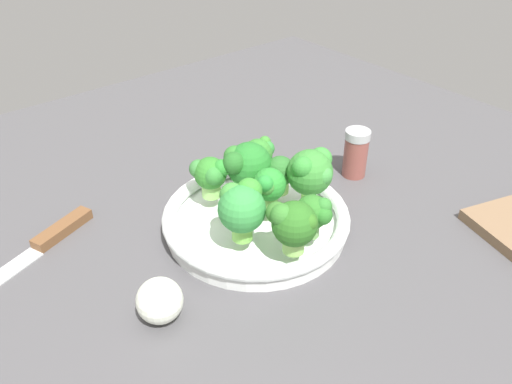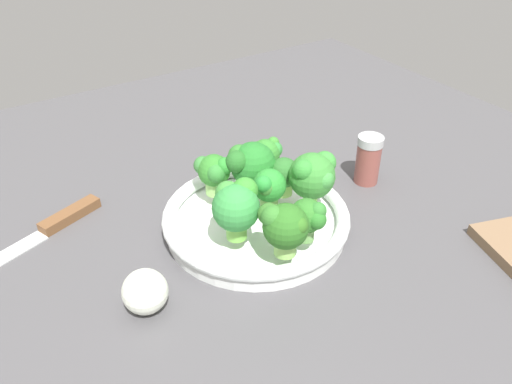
{
  "view_description": "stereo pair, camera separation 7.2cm",
  "coord_description": "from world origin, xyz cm",
  "px_view_note": "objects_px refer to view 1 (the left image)",
  "views": [
    {
      "loc": [
        -39.11,
        -44.28,
        46.77
      ],
      "look_at": [
        -0.94,
        1.98,
        6.52
      ],
      "focal_mm": 36.78,
      "sensor_mm": 36.0,
      "label": 1
    },
    {
      "loc": [
        -33.28,
        -48.53,
        46.77
      ],
      "look_at": [
        -0.94,
        1.98,
        6.52
      ],
      "focal_mm": 36.78,
      "sensor_mm": 36.0,
      "label": 2
    }
  ],
  "objects_px": {
    "broccoli_floret_1": "(269,187)",
    "broccoli_floret_2": "(314,213)",
    "broccoli_floret_0": "(259,153)",
    "knife": "(36,248)",
    "pepper_shaker": "(356,153)",
    "broccoli_floret_8": "(247,165)",
    "broccoli_floret_6": "(311,172)",
    "bowl": "(256,219)",
    "garlic_bulb": "(160,301)",
    "broccoli_floret_7": "(280,172)",
    "broccoli_floret_4": "(241,205)",
    "broccoli_floret_5": "(293,223)",
    "broccoli_floret_3": "(210,174)"
  },
  "relations": [
    {
      "from": "broccoli_floret_1",
      "to": "broccoli_floret_8",
      "type": "bearing_deg",
      "value": 82.38
    },
    {
      "from": "broccoli_floret_0",
      "to": "knife",
      "type": "xyz_separation_m",
      "value": [
        -0.33,
        0.08,
        -0.07
      ]
    },
    {
      "from": "broccoli_floret_6",
      "to": "broccoli_floret_7",
      "type": "distance_m",
      "value": 0.05
    },
    {
      "from": "garlic_bulb",
      "to": "pepper_shaker",
      "type": "bearing_deg",
      "value": 9.71
    },
    {
      "from": "broccoli_floret_8",
      "to": "broccoli_floret_1",
      "type": "bearing_deg",
      "value": -97.62
    },
    {
      "from": "broccoli_floret_7",
      "to": "broccoli_floret_8",
      "type": "xyz_separation_m",
      "value": [
        -0.04,
        0.03,
        0.01
      ]
    },
    {
      "from": "broccoli_floret_2",
      "to": "pepper_shaker",
      "type": "relative_size",
      "value": 0.74
    },
    {
      "from": "broccoli_floret_7",
      "to": "pepper_shaker",
      "type": "xyz_separation_m",
      "value": [
        0.17,
        -0.0,
        -0.03
      ]
    },
    {
      "from": "broccoli_floret_6",
      "to": "broccoli_floret_7",
      "type": "bearing_deg",
      "value": 109.42
    },
    {
      "from": "broccoli_floret_5",
      "to": "pepper_shaker",
      "type": "height_order",
      "value": "broccoli_floret_5"
    },
    {
      "from": "broccoli_floret_5",
      "to": "knife",
      "type": "height_order",
      "value": "broccoli_floret_5"
    },
    {
      "from": "bowl",
      "to": "broccoli_floret_2",
      "type": "distance_m",
      "value": 0.11
    },
    {
      "from": "broccoli_floret_3",
      "to": "pepper_shaker",
      "type": "relative_size",
      "value": 0.77
    },
    {
      "from": "bowl",
      "to": "pepper_shaker",
      "type": "distance_m",
      "value": 0.22
    },
    {
      "from": "broccoli_floret_0",
      "to": "broccoli_floret_3",
      "type": "bearing_deg",
      "value": -177.65
    },
    {
      "from": "broccoli_floret_1",
      "to": "broccoli_floret_7",
      "type": "relative_size",
      "value": 1.13
    },
    {
      "from": "broccoli_floret_4",
      "to": "broccoli_floret_5",
      "type": "height_order",
      "value": "broccoli_floret_4"
    },
    {
      "from": "broccoli_floret_8",
      "to": "pepper_shaker",
      "type": "bearing_deg",
      "value": -9.32
    },
    {
      "from": "broccoli_floret_6",
      "to": "broccoli_floret_5",
      "type": "bearing_deg",
      "value": -145.71
    },
    {
      "from": "broccoli_floret_4",
      "to": "broccoli_floret_7",
      "type": "bearing_deg",
      "value": 23.27
    },
    {
      "from": "broccoli_floret_3",
      "to": "broccoli_floret_7",
      "type": "relative_size",
      "value": 1.09
    },
    {
      "from": "broccoli_floret_2",
      "to": "broccoli_floret_5",
      "type": "xyz_separation_m",
      "value": [
        -0.04,
        -0.0,
        0.01
      ]
    },
    {
      "from": "bowl",
      "to": "broccoli_floret_0",
      "type": "height_order",
      "value": "broccoli_floret_0"
    },
    {
      "from": "bowl",
      "to": "broccoli_floret_2",
      "type": "xyz_separation_m",
      "value": [
        0.02,
        -0.09,
        0.05
      ]
    },
    {
      "from": "broccoli_floret_6",
      "to": "pepper_shaker",
      "type": "distance_m",
      "value": 0.16
    },
    {
      "from": "bowl",
      "to": "garlic_bulb",
      "type": "distance_m",
      "value": 0.2
    },
    {
      "from": "broccoli_floret_7",
      "to": "garlic_bulb",
      "type": "height_order",
      "value": "broccoli_floret_7"
    },
    {
      "from": "broccoli_floret_6",
      "to": "broccoli_floret_8",
      "type": "relative_size",
      "value": 1.04
    },
    {
      "from": "bowl",
      "to": "broccoli_floret_7",
      "type": "height_order",
      "value": "broccoli_floret_7"
    },
    {
      "from": "broccoli_floret_4",
      "to": "broccoli_floret_6",
      "type": "bearing_deg",
      "value": 0.11
    },
    {
      "from": "bowl",
      "to": "broccoli_floret_3",
      "type": "distance_m",
      "value": 0.09
    },
    {
      "from": "broccoli_floret_1",
      "to": "bowl",
      "type": "bearing_deg",
      "value": 133.82
    },
    {
      "from": "broccoli_floret_3",
      "to": "broccoli_floret_4",
      "type": "xyz_separation_m",
      "value": [
        -0.02,
        -0.1,
        0.01
      ]
    },
    {
      "from": "broccoli_floret_3",
      "to": "garlic_bulb",
      "type": "xyz_separation_m",
      "value": [
        -0.16,
        -0.13,
        -0.05
      ]
    },
    {
      "from": "broccoli_floret_5",
      "to": "broccoli_floret_6",
      "type": "xyz_separation_m",
      "value": [
        0.1,
        0.06,
        0.01
      ]
    },
    {
      "from": "broccoli_floret_7",
      "to": "broccoli_floret_4",
      "type": "bearing_deg",
      "value": -156.73
    },
    {
      "from": "broccoli_floret_4",
      "to": "broccoli_floret_8",
      "type": "xyz_separation_m",
      "value": [
        0.07,
        0.08,
        -0.0
      ]
    },
    {
      "from": "broccoli_floret_8",
      "to": "broccoli_floret_0",
      "type": "bearing_deg",
      "value": 30.67
    },
    {
      "from": "broccoli_floret_0",
      "to": "pepper_shaker",
      "type": "height_order",
      "value": "broccoli_floret_0"
    },
    {
      "from": "broccoli_floret_1",
      "to": "broccoli_floret_2",
      "type": "distance_m",
      "value": 0.08
    },
    {
      "from": "broccoli_floret_4",
      "to": "broccoli_floret_7",
      "type": "height_order",
      "value": "broccoli_floret_4"
    },
    {
      "from": "bowl",
      "to": "garlic_bulb",
      "type": "xyz_separation_m",
      "value": [
        -0.19,
        -0.06,
        0.01
      ]
    },
    {
      "from": "broccoli_floret_2",
      "to": "broccoli_floret_6",
      "type": "xyz_separation_m",
      "value": [
        0.05,
        0.06,
        0.01
      ]
    },
    {
      "from": "broccoli_floret_3",
      "to": "knife",
      "type": "xyz_separation_m",
      "value": [
        -0.23,
        0.09,
        -0.07
      ]
    },
    {
      "from": "broccoli_floret_7",
      "to": "garlic_bulb",
      "type": "xyz_separation_m",
      "value": [
        -0.25,
        -0.07,
        -0.04
      ]
    },
    {
      "from": "bowl",
      "to": "broccoli_floret_7",
      "type": "xyz_separation_m",
      "value": [
        0.06,
        0.01,
        0.05
      ]
    },
    {
      "from": "garlic_bulb",
      "to": "broccoli_floret_8",
      "type": "bearing_deg",
      "value": 26.13
    },
    {
      "from": "knife",
      "to": "pepper_shaker",
      "type": "relative_size",
      "value": 3.14
    },
    {
      "from": "broccoli_floret_0",
      "to": "broccoli_floret_6",
      "type": "xyz_separation_m",
      "value": [
        0.01,
        -0.1,
        0.01
      ]
    },
    {
      "from": "broccoli_floret_6",
      "to": "broccoli_floret_7",
      "type": "height_order",
      "value": "broccoli_floret_6"
    }
  ]
}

